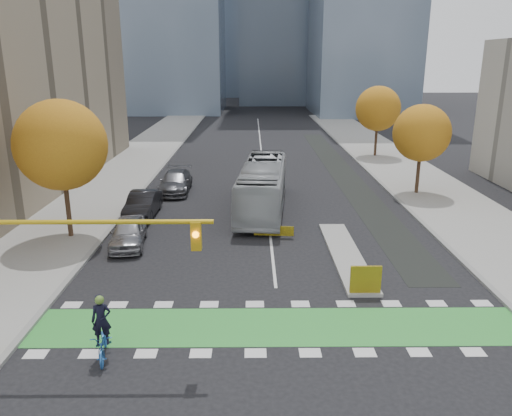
{
  "coord_description": "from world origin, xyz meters",
  "views": [
    {
      "loc": [
        -1.12,
        -16.34,
        10.29
      ],
      "look_at": [
        -0.91,
        8.14,
        3.0
      ],
      "focal_mm": 35.0,
      "sensor_mm": 36.0,
      "label": 1
    }
  ],
  "objects_px": {
    "traffic_signal_west": "(51,252)",
    "parked_car_c": "(175,182)",
    "hazard_board": "(366,279)",
    "tree_east_near": "(422,133)",
    "bus": "(263,186)",
    "tree_west": "(61,145)",
    "cyclist": "(103,337)",
    "parked_car_b": "(143,204)",
    "parked_car_a": "(128,232)",
    "tree_east_far": "(378,109)"
  },
  "relations": [
    {
      "from": "traffic_signal_west",
      "to": "parked_car_c",
      "type": "bearing_deg",
      "value": 88.43
    },
    {
      "from": "hazard_board",
      "to": "tree_east_near",
      "type": "bearing_deg",
      "value": 65.8
    },
    {
      "from": "traffic_signal_west",
      "to": "bus",
      "type": "distance_m",
      "value": 19.98
    },
    {
      "from": "tree_west",
      "to": "cyclist",
      "type": "xyz_separation_m",
      "value": [
        5.56,
        -12.58,
        -4.81
      ]
    },
    {
      "from": "tree_east_near",
      "to": "parked_car_b",
      "type": "xyz_separation_m",
      "value": [
        -20.55,
        -5.67,
        -4.03
      ]
    },
    {
      "from": "hazard_board",
      "to": "parked_car_a",
      "type": "xyz_separation_m",
      "value": [
        -12.23,
        6.51,
        -0.01
      ]
    },
    {
      "from": "parked_car_a",
      "to": "parked_car_b",
      "type": "xyz_separation_m",
      "value": [
        -0.32,
        5.62,
        0.04
      ]
    },
    {
      "from": "hazard_board",
      "to": "bus",
      "type": "xyz_separation_m",
      "value": [
        -4.34,
        13.63,
        0.92
      ]
    },
    {
      "from": "tree_west",
      "to": "tree_east_far",
      "type": "distance_m",
      "value": 35.73
    },
    {
      "from": "tree_west",
      "to": "parked_car_a",
      "type": "height_order",
      "value": "tree_west"
    },
    {
      "from": "tree_east_far",
      "to": "bus",
      "type": "height_order",
      "value": "tree_east_far"
    },
    {
      "from": "bus",
      "to": "parked_car_b",
      "type": "height_order",
      "value": "bus"
    },
    {
      "from": "tree_east_far",
      "to": "parked_car_b",
      "type": "xyz_separation_m",
      "value": [
        -21.05,
        -21.67,
        -4.4
      ]
    },
    {
      "from": "cyclist",
      "to": "parked_car_a",
      "type": "distance_m",
      "value": 11.43
    },
    {
      "from": "tree_west",
      "to": "tree_east_near",
      "type": "bearing_deg",
      "value": 22.62
    },
    {
      "from": "parked_car_b",
      "to": "parked_car_c",
      "type": "height_order",
      "value": "same"
    },
    {
      "from": "hazard_board",
      "to": "parked_car_a",
      "type": "relative_size",
      "value": 0.3
    },
    {
      "from": "tree_east_far",
      "to": "cyclist",
      "type": "relative_size",
      "value": 3.15
    },
    {
      "from": "tree_west",
      "to": "parked_car_a",
      "type": "bearing_deg",
      "value": -18.88
    },
    {
      "from": "tree_east_near",
      "to": "tree_east_far",
      "type": "xyz_separation_m",
      "value": [
        0.5,
        16.0,
        0.38
      ]
    },
    {
      "from": "tree_east_near",
      "to": "parked_car_a",
      "type": "bearing_deg",
      "value": -150.84
    },
    {
      "from": "tree_east_near",
      "to": "bus",
      "type": "relative_size",
      "value": 0.57
    },
    {
      "from": "hazard_board",
      "to": "cyclist",
      "type": "xyz_separation_m",
      "value": [
        -10.44,
        -4.78,
        0.01
      ]
    },
    {
      "from": "bus",
      "to": "tree_west",
      "type": "bearing_deg",
      "value": -148.26
    },
    {
      "from": "traffic_signal_west",
      "to": "tree_west",
      "type": "bearing_deg",
      "value": 108.02
    },
    {
      "from": "traffic_signal_west",
      "to": "parked_car_b",
      "type": "xyz_separation_m",
      "value": [
        -0.63,
        16.84,
        -3.2
      ]
    },
    {
      "from": "parked_car_a",
      "to": "parked_car_c",
      "type": "relative_size",
      "value": 0.81
    },
    {
      "from": "hazard_board",
      "to": "tree_east_near",
      "type": "xyz_separation_m",
      "value": [
        8.0,
        17.8,
        4.06
      ]
    },
    {
      "from": "cyclist",
      "to": "parked_car_a",
      "type": "bearing_deg",
      "value": 88.05
    },
    {
      "from": "tree_east_far",
      "to": "parked_car_a",
      "type": "bearing_deg",
      "value": -127.22
    },
    {
      "from": "cyclist",
      "to": "parked_car_c",
      "type": "distance_m",
      "value": 23.47
    },
    {
      "from": "tree_east_near",
      "to": "parked_car_c",
      "type": "distance_m",
      "value": 19.72
    },
    {
      "from": "tree_east_near",
      "to": "parked_car_a",
      "type": "relative_size",
      "value": 1.52
    },
    {
      "from": "tree_east_far",
      "to": "cyclist",
      "type": "xyz_separation_m",
      "value": [
        -18.94,
        -38.58,
        -4.43
      ]
    },
    {
      "from": "tree_west",
      "to": "bus",
      "type": "height_order",
      "value": "tree_west"
    },
    {
      "from": "hazard_board",
      "to": "tree_east_far",
      "type": "distance_m",
      "value": 35.13
    },
    {
      "from": "cyclist",
      "to": "parked_car_a",
      "type": "xyz_separation_m",
      "value": [
        -1.79,
        11.29,
        -0.02
      ]
    },
    {
      "from": "tree_west",
      "to": "bus",
      "type": "xyz_separation_m",
      "value": [
        11.66,
        5.83,
        -3.89
      ]
    },
    {
      "from": "cyclist",
      "to": "parked_car_b",
      "type": "xyz_separation_m",
      "value": [
        -2.11,
        16.91,
        0.03
      ]
    },
    {
      "from": "tree_east_far",
      "to": "bus",
      "type": "bearing_deg",
      "value": -122.48
    },
    {
      "from": "tree_east_far",
      "to": "traffic_signal_west",
      "type": "distance_m",
      "value": 43.61
    },
    {
      "from": "hazard_board",
      "to": "bus",
      "type": "bearing_deg",
      "value": 107.68
    },
    {
      "from": "tree_east_far",
      "to": "parked_car_b",
      "type": "height_order",
      "value": "tree_east_far"
    },
    {
      "from": "parked_car_c",
      "to": "tree_west",
      "type": "bearing_deg",
      "value": -114.27
    },
    {
      "from": "hazard_board",
      "to": "tree_east_far",
      "type": "height_order",
      "value": "tree_east_far"
    },
    {
      "from": "tree_west",
      "to": "cyclist",
      "type": "bearing_deg",
      "value": -66.17
    },
    {
      "from": "tree_east_far",
      "to": "parked_car_a",
      "type": "height_order",
      "value": "tree_east_far"
    },
    {
      "from": "parked_car_b",
      "to": "hazard_board",
      "type": "bearing_deg",
      "value": -42.89
    },
    {
      "from": "tree_east_far",
      "to": "parked_car_a",
      "type": "distance_m",
      "value": 34.56
    },
    {
      "from": "parked_car_c",
      "to": "parked_car_a",
      "type": "bearing_deg",
      "value": -95.27
    }
  ]
}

